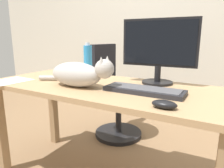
% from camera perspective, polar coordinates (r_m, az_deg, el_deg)
% --- Properties ---
extents(back_wall, '(6.00, 0.04, 2.60)m').
position_cam_1_polar(back_wall, '(2.71, 15.39, 18.49)').
color(back_wall, beige).
rests_on(back_wall, ground_plane).
extents(desk, '(1.56, 0.65, 0.71)m').
position_cam_1_polar(desk, '(1.34, -2.78, -4.48)').
color(desk, tan).
rests_on(desk, ground_plane).
extents(office_chair, '(0.48, 0.48, 0.94)m').
position_cam_1_polar(office_chair, '(2.12, 0.70, -3.57)').
color(office_chair, black).
rests_on(office_chair, ground_plane).
extents(monitor, '(0.48, 0.20, 0.41)m').
position_cam_1_polar(monitor, '(1.36, 12.86, 9.51)').
color(monitor, black).
rests_on(monitor, desk).
extents(keyboard, '(0.44, 0.15, 0.03)m').
position_cam_1_polar(keyboard, '(1.14, 8.83, -1.69)').
color(keyboard, '#232328').
rests_on(keyboard, desk).
extents(cat, '(0.61, 0.20, 0.20)m').
position_cam_1_polar(cat, '(1.27, -9.23, 2.86)').
color(cat, '#B2ADA8').
rests_on(cat, desk).
extents(computer_mouse, '(0.11, 0.06, 0.04)m').
position_cam_1_polar(computer_mouse, '(0.91, 14.34, -5.48)').
color(computer_mouse, black).
rests_on(computer_mouse, desk).
extents(paper_sheet, '(0.22, 0.30, 0.00)m').
position_cam_1_polar(paper_sheet, '(1.59, -27.15, 0.64)').
color(paper_sheet, white).
rests_on(paper_sheet, desk).
extents(water_bottle, '(0.07, 0.07, 0.26)m').
position_cam_1_polar(water_bottle, '(1.66, -6.69, 6.65)').
color(water_bottle, '#2D8CD1').
rests_on(water_bottle, desk).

